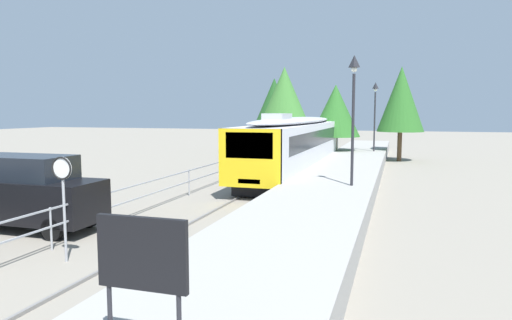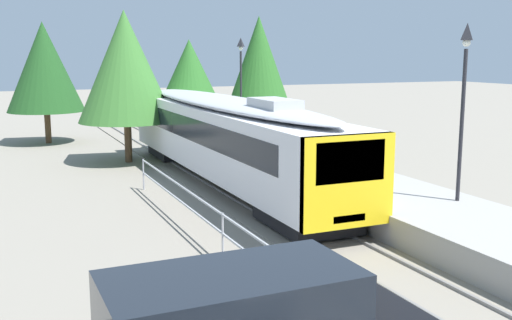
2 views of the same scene
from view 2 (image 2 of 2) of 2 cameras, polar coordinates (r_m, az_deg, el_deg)
ground_plane at (r=17.24m, az=-3.37°, el=-8.13°), size 160.00×160.00×0.00m
track_rails at (r=18.43m, az=5.48°, el=-6.84°), size 3.20×60.00×0.14m
commuter_train at (r=24.63m, az=-2.88°, el=2.48°), size 2.82×18.99×3.74m
station_platform at (r=20.05m, az=13.67°, el=-4.46°), size 3.90×60.00×0.90m
platform_lamp_mid_platform at (r=19.14m, az=19.05°, el=7.25°), size 0.34×0.34×5.35m
platform_lamp_far_end at (r=34.24m, az=-1.44°, el=8.75°), size 0.34×0.34×5.35m
tree_behind_carpark at (r=33.15m, az=-6.28°, el=7.67°), size 3.94×3.94×6.13m
tree_behind_station_far at (r=36.67m, az=0.28°, el=9.38°), size 3.69×3.69×7.59m
tree_distant_left at (r=30.57m, az=-12.21°, el=8.61°), size 4.73×4.73×7.47m
tree_distant_centre at (r=38.54m, az=-19.33°, el=8.28°), size 4.55×4.55×7.25m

